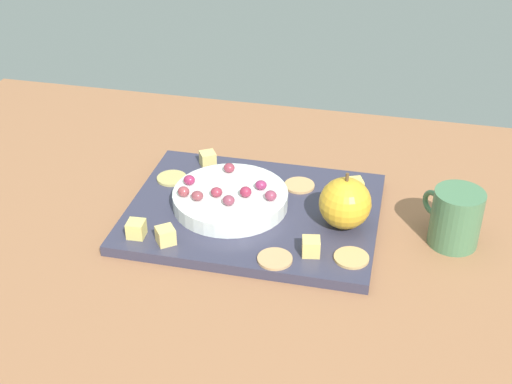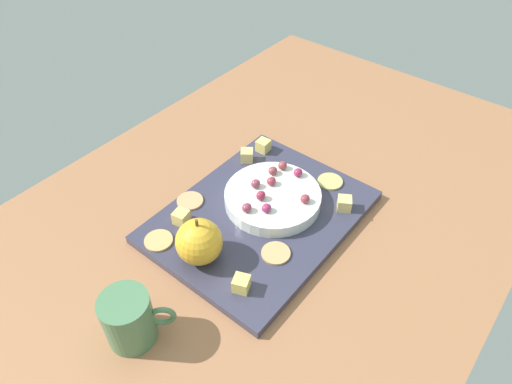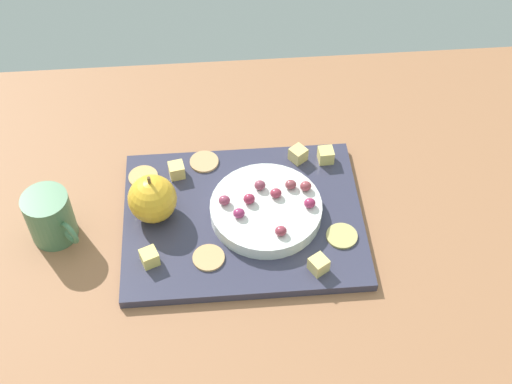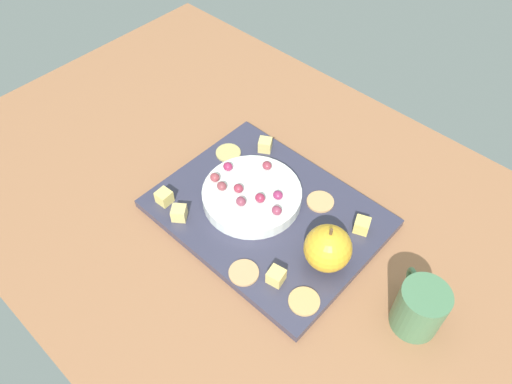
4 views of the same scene
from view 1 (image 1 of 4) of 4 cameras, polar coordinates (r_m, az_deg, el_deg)
The scene contains 24 objects.
table at distance 109.42cm, azimuth 1.26°, elevation -2.93°, with size 139.68×81.97×3.22cm, color #9D6744.
platter at distance 108.17cm, azimuth -0.25°, elevation -1.82°, with size 38.33×29.50×1.64cm, color #36354B.
serving_dish at distance 107.98cm, azimuth -2.14°, elevation -0.63°, with size 17.89×17.89×2.41cm, color white.
apple_whole at distance 103.00cm, azimuth 7.29°, elevation -0.91°, with size 7.74×7.74×7.74cm, color gold.
apple_stem at distance 100.66cm, azimuth 7.46°, elevation 1.22°, with size 0.50×0.50×1.20cm, color brown.
cheese_cube_0 at distance 119.11cm, azimuth -3.96°, elevation 2.71°, with size 2.48×2.48×2.48cm, color #E7CE78.
cheese_cube_1 at distance 102.77cm, azimuth -9.76°, elevation -3.00°, with size 2.48×2.48×2.48cm, color #E9D170.
cheese_cube_2 at distance 100.80cm, azimuth -7.40°, elevation -3.55°, with size 2.48×2.48×2.48cm, color #E3C774.
cheese_cube_3 at distance 98.11cm, azimuth 4.52°, elevation -4.48°, with size 2.48×2.48×2.48cm, color #F0CE70.
cheese_cube_4 at distance 112.23cm, azimuth 8.05°, elevation 0.45°, with size 2.48×2.48×2.48cm, color #F1D468.
cracker_0 at distance 98.39cm, azimuth 7.80°, elevation -5.35°, with size 4.94×4.94×0.40cm, color tan.
cracker_1 at distance 113.62cm, azimuth 3.57°, elevation 0.55°, with size 4.94×4.94×0.40cm, color tan.
cracker_2 at distance 116.18cm, azimuth -6.89°, elevation 1.13°, with size 4.94×4.94×0.40cm, color tan.
cracker_3 at distance 97.31cm, azimuth 1.55°, elevation -5.49°, with size 4.94×4.94×0.40cm, color tan.
grape_0 at distance 106.67cm, azimuth -5.94°, elevation 0.04°, with size 1.84×1.65×1.63cm, color #923C44.
grape_1 at distance 105.95cm, azimuth -0.85°, elevation 0.01°, with size 1.84×1.65×1.71cm, color #942843.
grape_2 at distance 107.87cm, azimuth 0.41°, elevation 0.58°, with size 1.84×1.65×1.48cm, color #932B59.
grape_3 at distance 109.57cm, azimuth -5.47°, elevation 0.98°, with size 1.84×1.65×1.56cm, color #98274F.
grape_4 at distance 106.23cm, azimuth -3.24°, elevation -0.01°, with size 1.84×1.65×1.52cm, color #952F41.
grape_5 at distance 105.58cm, azimuth -4.81°, elevation -0.31°, with size 1.84×1.65×1.50cm, color brown.
grape_6 at distance 105.16cm, azimuth 1.33°, elevation -0.31°, with size 1.84×1.65×1.58cm, color #8E3751.
grape_7 at distance 112.45cm, azimuth -2.21°, elevation 1.99°, with size 1.84×1.65×1.53cm, color #8D3342.
grape_8 at distance 104.13cm, azimuth -2.25°, elevation -0.69°, with size 1.84×1.65×1.58cm, color #86394C.
cup at distance 105.03cm, azimuth 15.98°, elevation -2.05°, with size 8.65×8.85×8.74cm.
Camera 1 is at (-17.81, 87.83, 64.40)cm, focal length 48.95 mm.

